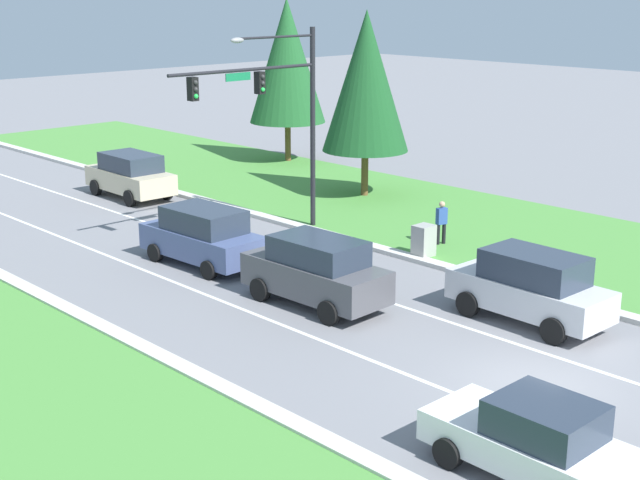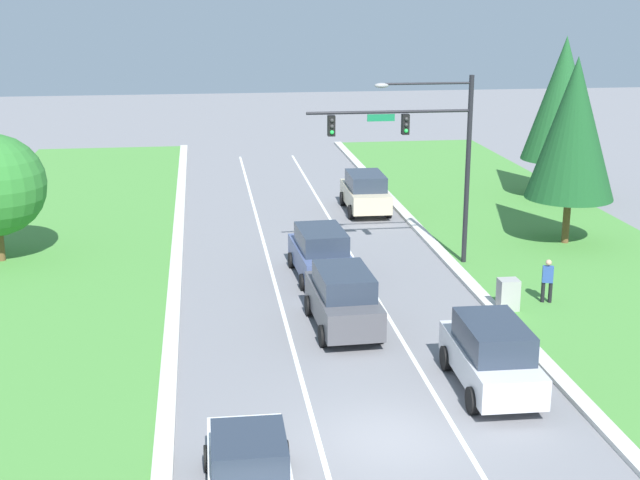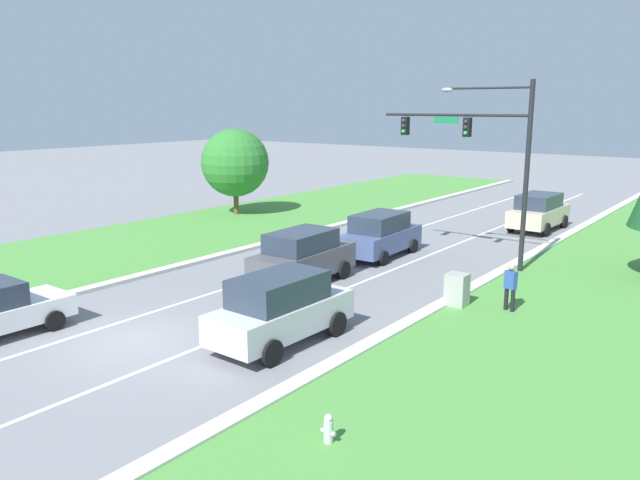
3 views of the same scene
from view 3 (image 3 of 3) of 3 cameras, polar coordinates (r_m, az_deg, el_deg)
ground_plane at (r=19.24m, az=-16.52°, el=-8.92°), size 160.00×160.00×0.00m
curb_strip_right at (r=15.33m, az=-3.48°, el=-13.71°), size 0.50×90.00×0.15m
curb_strip_left at (r=23.81m, az=-24.69°, el=-5.27°), size 0.50×90.00×0.15m
grass_verge_right at (r=12.97m, az=15.56°, el=-19.55°), size 10.00×90.00×0.08m
lane_stripe_inner_left at (r=20.64m, az=-19.52°, el=-7.66°), size 0.14×81.00×0.01m
lane_stripe_inner_right at (r=17.90m, az=-13.03°, el=-10.33°), size 0.14×81.00×0.01m
traffic_signal_mast at (r=26.95m, az=14.71°, el=8.35°), size 6.68×0.41×7.77m
graphite_suv at (r=24.02m, az=-1.60°, el=-1.52°), size 2.19×4.71×2.08m
champagne_suv at (r=36.43m, az=19.37°, el=2.47°), size 2.20×4.79×2.02m
slate_blue_suv at (r=28.52m, az=5.53°, el=0.51°), size 2.28×4.75×2.00m
silver_suv at (r=18.07m, az=-3.61°, el=-6.24°), size 2.12×4.67×2.06m
utility_cabinet at (r=21.78m, az=12.40°, el=-4.55°), size 0.70×0.60×1.19m
pedestrian at (r=21.58m, az=17.01°, el=-4.02°), size 0.43×0.32×1.69m
fire_hydrant at (r=13.17m, az=0.78°, el=-17.00°), size 0.34×0.20×0.70m
oak_near_left_tree at (r=39.19m, az=-7.78°, el=7.01°), size 4.19×4.19×5.39m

